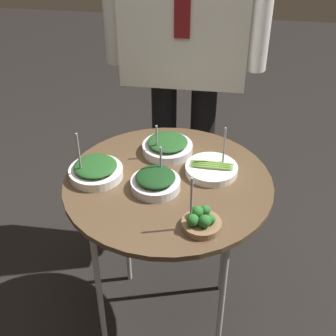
# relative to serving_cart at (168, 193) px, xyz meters

# --- Properties ---
(ground_plane) EXTENTS (8.00, 8.00, 0.00)m
(ground_plane) POSITION_rel_serving_cart_xyz_m (0.00, 0.00, -0.67)
(ground_plane) COLOR black
(serving_cart) EXTENTS (0.67, 0.67, 0.72)m
(serving_cart) POSITION_rel_serving_cart_xyz_m (0.00, 0.00, 0.00)
(serving_cart) COLOR brown
(serving_cart) RESTS_ON ground_plane
(bowl_spinach_mid_right) EXTENTS (0.16, 0.16, 0.13)m
(bowl_spinach_mid_right) POSITION_rel_serving_cart_xyz_m (-0.03, -0.04, 0.08)
(bowl_spinach_mid_right) COLOR silver
(bowl_spinach_mid_right) RESTS_ON serving_cart
(bowl_broccoli_front_right) EXTENTS (0.11, 0.11, 0.18)m
(bowl_broccoli_front_right) POSITION_rel_serving_cart_xyz_m (0.12, -0.21, 0.08)
(bowl_broccoli_front_right) COLOR brown
(bowl_broccoli_front_right) RESTS_ON serving_cart
(bowl_asparagus_back_right) EXTENTS (0.17, 0.17, 0.15)m
(bowl_asparagus_back_right) POSITION_rel_serving_cart_xyz_m (0.13, 0.06, 0.07)
(bowl_asparagus_back_right) COLOR white
(bowl_asparagus_back_right) RESTS_ON serving_cart
(bowl_spinach_mid_left) EXTENTS (0.18, 0.18, 0.12)m
(bowl_spinach_mid_left) POSITION_rel_serving_cart_xyz_m (-0.03, 0.17, 0.08)
(bowl_spinach_mid_left) COLOR silver
(bowl_spinach_mid_left) RESTS_ON serving_cart
(bowl_spinach_back_left) EXTENTS (0.17, 0.17, 0.18)m
(bowl_spinach_back_left) POSITION_rel_serving_cart_xyz_m (-0.23, -0.01, 0.08)
(bowl_spinach_back_left) COLOR white
(bowl_spinach_back_left) RESTS_ON serving_cart
(waiter_figure) EXTENTS (0.63, 0.24, 1.70)m
(waiter_figure) POSITION_rel_serving_cart_xyz_m (-0.01, 0.53, 0.41)
(waiter_figure) COLOR black
(waiter_figure) RESTS_ON ground_plane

